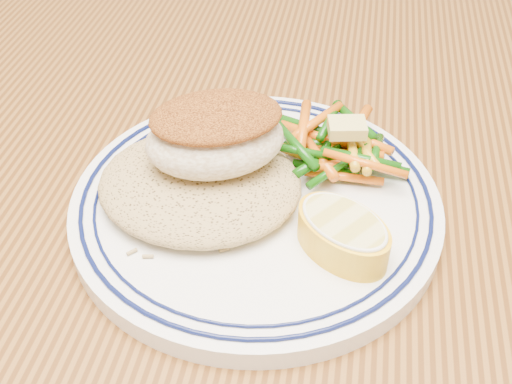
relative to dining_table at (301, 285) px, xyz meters
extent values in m
cube|color=#532E10|center=(0.00, 0.00, 0.08)|extent=(1.50, 0.90, 0.04)
cylinder|color=white|center=(-0.03, -0.02, 0.10)|extent=(0.26, 0.26, 0.01)
torus|color=#0A113F|center=(-0.03, -0.02, 0.11)|extent=(0.24, 0.24, 0.00)
torus|color=#0A113F|center=(-0.03, -0.02, 0.11)|extent=(0.22, 0.22, 0.00)
ellipsoid|color=#A18550|center=(-0.07, -0.03, 0.13)|extent=(0.14, 0.12, 0.03)
ellipsoid|color=beige|center=(-0.06, -0.01, 0.15)|extent=(0.11, 0.10, 0.04)
ellipsoid|color=#8E4A16|center=(-0.06, -0.01, 0.17)|extent=(0.10, 0.09, 0.02)
cylinder|color=#0F4909|center=(0.01, 0.03, 0.12)|extent=(0.04, 0.04, 0.01)
cylinder|color=#0F4909|center=(0.01, 0.01, 0.12)|extent=(0.05, 0.01, 0.01)
cylinder|color=#0F4909|center=(0.02, 0.04, 0.12)|extent=(0.05, 0.02, 0.01)
cylinder|color=#0F4909|center=(0.01, 0.04, 0.12)|extent=(0.05, 0.02, 0.01)
cylinder|color=#0F4909|center=(0.04, 0.02, 0.12)|extent=(0.06, 0.02, 0.01)
cylinder|color=#D55B0A|center=(0.02, 0.00, 0.12)|extent=(0.06, 0.01, 0.01)
cylinder|color=#D55B0A|center=(0.01, 0.03, 0.12)|extent=(0.05, 0.01, 0.01)
cylinder|color=#0F4909|center=(0.01, 0.05, 0.12)|extent=(0.02, 0.06, 0.01)
cylinder|color=#0F4909|center=(0.00, 0.02, 0.12)|extent=(0.05, 0.03, 0.01)
cylinder|color=#D55B0A|center=(0.03, 0.02, 0.12)|extent=(0.05, 0.01, 0.01)
cylinder|color=#0F4909|center=(-0.01, 0.05, 0.12)|extent=(0.06, 0.03, 0.01)
cylinder|color=#D55B0A|center=(0.00, 0.04, 0.12)|extent=(0.06, 0.02, 0.01)
cylinder|color=#C89215|center=(-0.01, 0.01, 0.12)|extent=(0.05, 0.02, 0.01)
cylinder|color=#0F4909|center=(0.00, 0.01, 0.12)|extent=(0.03, 0.05, 0.01)
cylinder|color=#0F4909|center=(0.04, 0.02, 0.13)|extent=(0.01, 0.05, 0.01)
cylinder|color=#0F4909|center=(0.02, 0.00, 0.13)|extent=(0.04, 0.05, 0.01)
cylinder|color=#D55B0A|center=(0.00, 0.01, 0.13)|extent=(0.03, 0.05, 0.01)
cylinder|color=#D55B0A|center=(0.02, 0.01, 0.13)|extent=(0.04, 0.03, 0.01)
cylinder|color=#D55B0A|center=(0.04, 0.04, 0.13)|extent=(0.04, 0.03, 0.01)
cylinder|color=#C89215|center=(0.04, 0.02, 0.13)|extent=(0.01, 0.05, 0.01)
cylinder|color=#C89215|center=(0.03, 0.02, 0.13)|extent=(0.01, 0.06, 0.01)
cylinder|color=#D55B0A|center=(0.03, 0.05, 0.13)|extent=(0.02, 0.05, 0.01)
cylinder|color=#C89215|center=(0.03, 0.03, 0.13)|extent=(0.03, 0.05, 0.01)
cylinder|color=#0F4909|center=(0.03, 0.01, 0.13)|extent=(0.06, 0.01, 0.01)
cylinder|color=#0F4909|center=(0.03, 0.05, 0.13)|extent=(0.04, 0.04, 0.01)
cylinder|color=#0F4909|center=(0.01, 0.05, 0.13)|extent=(0.02, 0.05, 0.01)
cylinder|color=#0F4909|center=(-0.01, 0.01, 0.13)|extent=(0.05, 0.01, 0.01)
cylinder|color=#D55B0A|center=(0.00, 0.04, 0.13)|extent=(0.04, 0.05, 0.01)
cylinder|color=#D55B0A|center=(0.04, 0.00, 0.13)|extent=(0.06, 0.01, 0.01)
cylinder|color=#D55B0A|center=(-0.01, 0.04, 0.13)|extent=(0.01, 0.05, 0.01)
cylinder|color=#0F4909|center=(-0.01, 0.01, 0.13)|extent=(0.04, 0.05, 0.01)
cube|color=#D6C768|center=(0.02, 0.02, 0.14)|extent=(0.03, 0.02, 0.01)
torus|color=white|center=(0.03, -0.06, 0.14)|extent=(0.09, 0.09, 0.00)
camera|label=1|loc=(0.02, -0.35, 0.41)|focal=45.00mm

